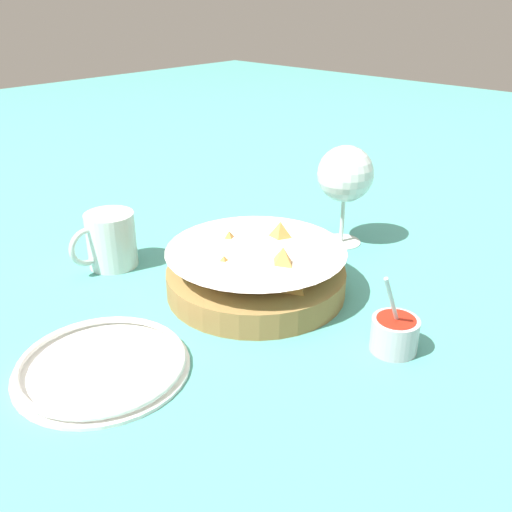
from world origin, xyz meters
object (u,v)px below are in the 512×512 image
at_px(beer_mug, 111,242).
at_px(side_plate, 102,365).
at_px(wine_glass, 345,176).
at_px(food_basket, 257,272).
at_px(sauce_cup, 395,333).

xyz_separation_m(beer_mug, side_plate, (0.17, 0.23, -0.03)).
distance_m(wine_glass, side_plate, 0.50).
distance_m(food_basket, side_plate, 0.26).
distance_m(food_basket, sauce_cup, 0.22).
relative_size(food_basket, sauce_cup, 2.27).
height_order(wine_glass, side_plate, wine_glass).
distance_m(sauce_cup, wine_glass, 0.34).
height_order(sauce_cup, wine_glass, wine_glass).
height_order(sauce_cup, beer_mug, sauce_cup).
height_order(food_basket, wine_glass, wine_glass).
bearing_deg(food_basket, side_plate, -0.46).
bearing_deg(side_plate, beer_mug, -126.57).
relative_size(wine_glass, beer_mug, 1.52).
bearing_deg(food_basket, wine_glass, -176.44).
bearing_deg(beer_mug, side_plate, 53.43).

